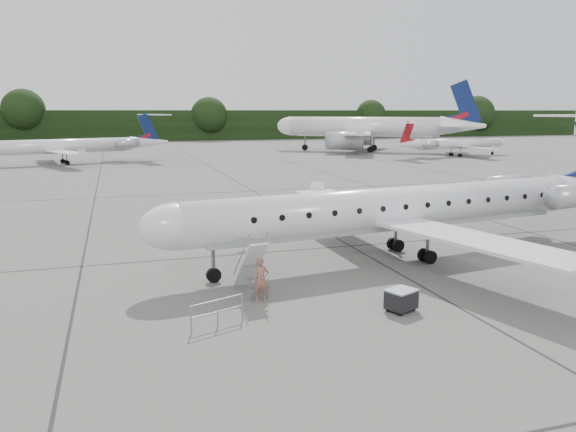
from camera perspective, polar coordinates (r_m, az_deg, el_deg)
name	(u,v)px	position (r m, az deg, el deg)	size (l,w,h in m)	color
ground	(459,271)	(29.34, 16.95, -5.34)	(320.00, 320.00, 0.00)	#61615E
treeline	(176,125)	(154.13, -11.34, 9.01)	(260.00, 4.00, 8.00)	black
main_regional_jet	(397,187)	(30.15, 10.98, 2.87)	(30.15, 21.71, 7.73)	silver
airstair	(250,266)	(24.45, -3.84, -5.12)	(0.85, 2.12, 2.42)	silver
passenger	(261,280)	(23.45, -2.76, -6.50)	(0.68, 0.45, 1.87)	brown
safety_railing	(218,313)	(21.13, -7.17, -9.77)	(2.20, 0.08, 1.00)	gray
baggage_cart	(401,300)	(22.91, 11.43, -8.33)	(1.10, 0.89, 0.95)	black
bg_narrowbody	(364,117)	(111.39, 7.69, 9.94)	(37.08, 26.70, 13.31)	silver
bg_regional_left	(56,139)	(90.10, -22.51, 7.22)	(28.35, 20.41, 7.44)	silver
bg_regional_right	(460,139)	(103.09, 17.09, 7.51)	(23.23, 16.73, 6.09)	silver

